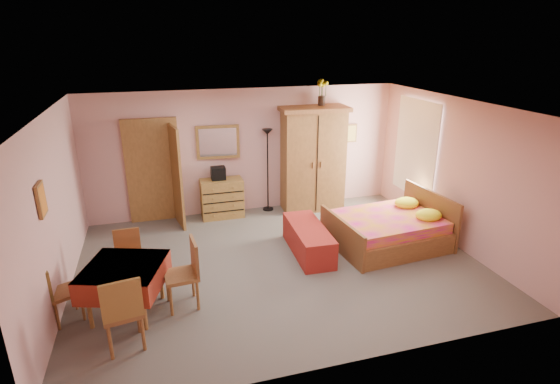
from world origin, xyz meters
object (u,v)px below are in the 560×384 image
object	(u,v)px
bench	(308,240)
chair_south	(122,310)
chest_of_drawers	(222,198)
wardrobe	(313,159)
stereo	(218,173)
chair_west	(64,291)
sunflower_vase	(322,92)
dining_table	(126,289)
floor_lamp	(268,171)
bed	(387,222)
chair_north	(129,259)
wall_mirror	(218,142)
chair_east	(181,275)

from	to	relation	value
bench	chair_south	size ratio (longest dim) A/B	1.46
chest_of_drawers	wardrobe	xyz separation A→B (m)	(1.96, -0.06, 0.70)
wardrobe	stereo	bearing A→B (deg)	-179.52
chest_of_drawers	chair_west	xyz separation A→B (m)	(-2.56, -2.92, 0.02)
sunflower_vase	dining_table	distance (m)	5.41
wardrobe	chair_south	world-z (taller)	wardrobe
floor_lamp	dining_table	size ratio (longest dim) A/B	1.80
stereo	chair_south	distance (m)	4.13
wardrobe	sunflower_vase	size ratio (longest dim) A/B	4.14
bench	chest_of_drawers	bearing A→B (deg)	120.35
bed	wardrobe	bearing A→B (deg)	103.42
bed	chair_north	distance (m)	4.41
sunflower_vase	bench	xyz separation A→B (m)	(-0.98, -2.06, -2.24)
wall_mirror	stereo	distance (m)	0.63
chest_of_drawers	wall_mirror	size ratio (longest dim) A/B	0.99
wall_mirror	sunflower_vase	distance (m)	2.36
chair_east	wardrobe	bearing A→B (deg)	-49.88
sunflower_vase	floor_lamp	bearing A→B (deg)	176.98
wardrobe	dining_table	bearing A→B (deg)	-138.98
wall_mirror	chair_east	xyz separation A→B (m)	(-1.05, -3.24, -1.06)
wall_mirror	floor_lamp	size ratio (longest dim) A/B	0.49
bed	chair_south	distance (m)	4.70
bench	chair_east	xyz separation A→B (m)	(-2.23, -1.01, 0.25)
bench	chair_west	size ratio (longest dim) A/B	1.71
sunflower_vase	chair_west	world-z (taller)	sunflower_vase
wardrobe	chair_east	world-z (taller)	wardrobe
chair_east	stereo	bearing A→B (deg)	-22.58
chair_east	floor_lamp	bearing A→B (deg)	-37.83
sunflower_vase	chair_west	distance (m)	5.95
bed	chair_east	xyz separation A→B (m)	(-3.69, -0.91, 0.04)
chair_east	chest_of_drawers	bearing A→B (deg)	-23.63
bed	dining_table	xyz separation A→B (m)	(-4.42, -0.87, -0.09)
stereo	chair_west	size ratio (longest dim) A/B	0.33
wall_mirror	bed	world-z (taller)	wall_mirror
sunflower_vase	dining_table	bearing A→B (deg)	-142.49
wardrobe	chair_south	xyz separation A→B (m)	(-3.75, -3.63, -0.61)
stereo	wardrobe	size ratio (longest dim) A/B	0.13
chest_of_drawers	sunflower_vase	size ratio (longest dim) A/B	1.60
wall_mirror	chair_south	bearing A→B (deg)	-110.25
chair_east	sunflower_vase	bearing A→B (deg)	-50.76
stereo	dining_table	xyz separation A→B (m)	(-1.73, -3.01, -0.58)
bench	bed	bearing A→B (deg)	-3.89
wall_mirror	stereo	size ratio (longest dim) A/B	3.05
floor_lamp	wall_mirror	bearing A→B (deg)	174.25
stereo	floor_lamp	bearing A→B (deg)	4.03
chest_of_drawers	wall_mirror	bearing A→B (deg)	90.23
stereo	bench	distance (m)	2.49
chair_south	wall_mirror	bearing A→B (deg)	55.83
chest_of_drawers	chair_east	bearing A→B (deg)	-108.89
wall_mirror	chair_north	size ratio (longest dim) A/B	1.03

